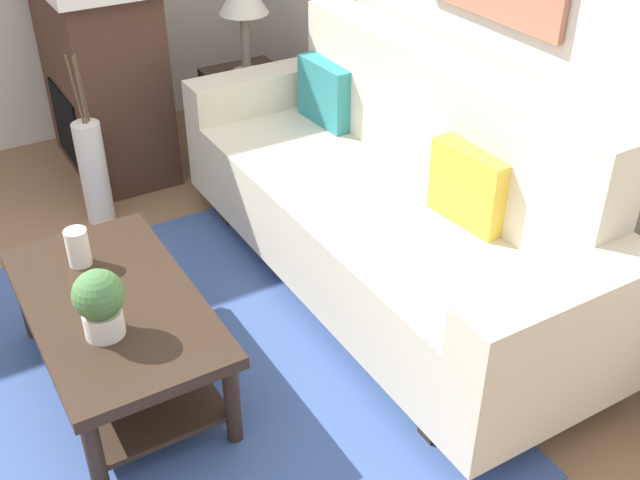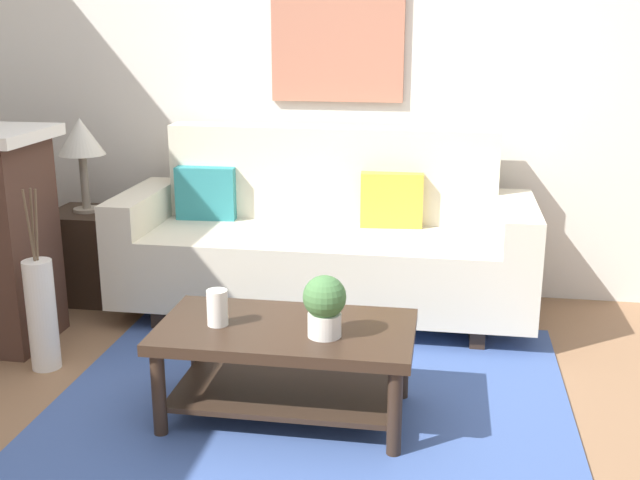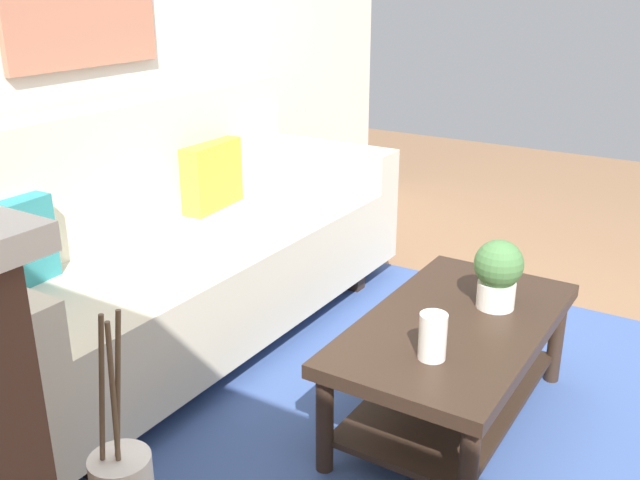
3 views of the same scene
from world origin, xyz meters
name	(u,v)px [view 1 (image 1 of 3)]	position (x,y,z in m)	size (l,w,h in m)	color
ground_plane	(66,423)	(0.00, 0.00, 0.00)	(9.06, 9.06, 0.00)	#8C6647
area_rug	(188,375)	(0.00, 0.50, 0.01)	(2.33, 1.90, 0.01)	#3D5693
couch	(389,206)	(-0.12, 1.55, 0.43)	(2.37, 0.84, 1.08)	beige
throw_pillow_teal	(327,93)	(-0.87, 1.68, 0.68)	(0.36, 0.12, 0.32)	teal
throw_pillow_mustard	(471,186)	(0.26, 1.68, 0.68)	(0.36, 0.12, 0.32)	gold
coffee_table	(116,323)	(-0.09, 0.27, 0.31)	(1.10, 0.60, 0.43)	#332319
tabletop_vase	(78,247)	(-0.38, 0.24, 0.51)	(0.09, 0.09, 0.16)	white
potted_plant_tabletop	(100,302)	(0.10, 0.19, 0.57)	(0.18, 0.18, 0.26)	white
side_table	(250,118)	(-1.60, 1.58, 0.28)	(0.44, 0.44, 0.56)	#332319
fireplace	(103,72)	(-1.98, 0.85, 0.59)	(1.02, 0.58, 1.16)	#472D23
floor_vase	(94,173)	(-1.39, 0.57, 0.28)	(0.14, 0.14, 0.56)	white
floor_vase_branch_a	(80,91)	(-1.37, 0.57, 0.74)	(0.01, 0.01, 0.36)	brown
floor_vase_branch_b	(82,88)	(-1.40, 0.59, 0.74)	(0.01, 0.01, 0.36)	brown
floor_vase_branch_c	(75,90)	(-1.40, 0.55, 0.74)	(0.01, 0.01, 0.36)	brown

